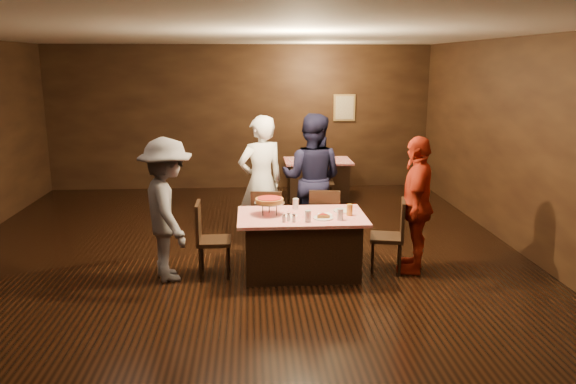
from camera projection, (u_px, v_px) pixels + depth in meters
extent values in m
plane|color=black|center=(237.00, 271.00, 7.27)|extent=(10.00, 10.00, 0.00)
cube|color=silver|center=(232.00, 31.00, 6.59)|extent=(8.00, 10.00, 0.04)
cube|color=black|center=(240.00, 118.00, 11.79)|extent=(8.00, 0.04, 3.00)
cube|color=black|center=(200.00, 380.00, 2.07)|extent=(8.00, 0.04, 3.00)
cube|color=black|center=(547.00, 153.00, 7.20)|extent=(0.04, 10.00, 3.00)
cube|color=tan|center=(344.00, 108.00, 11.86)|extent=(0.46, 0.03, 0.56)
cube|color=beige|center=(345.00, 108.00, 11.84)|extent=(0.38, 0.01, 0.48)
cube|color=red|center=(301.00, 244.00, 7.13)|extent=(1.60, 1.00, 0.77)
cube|color=#B80C20|center=(318.00, 179.00, 11.07)|extent=(1.30, 0.90, 0.77)
cube|color=black|center=(268.00, 222.00, 7.81)|extent=(0.47, 0.47, 0.95)
cube|color=black|center=(325.00, 221.00, 7.86)|extent=(0.49, 0.49, 0.95)
cube|color=black|center=(214.00, 239.00, 7.04)|extent=(0.42, 0.42, 0.95)
cube|color=black|center=(387.00, 236.00, 7.18)|extent=(0.51, 0.51, 0.95)
cube|color=black|center=(322.00, 182.00, 10.37)|extent=(0.44, 0.44, 0.95)
cube|color=black|center=(314.00, 169.00, 11.63)|extent=(0.46, 0.46, 0.95)
imported|color=white|center=(261.00, 182.00, 8.07)|extent=(0.83, 0.71, 1.92)
imported|color=black|center=(312.00, 179.00, 8.29)|extent=(1.13, 1.00, 1.93)
imported|color=slate|center=(167.00, 210.00, 6.86)|extent=(1.01, 1.30, 1.77)
imported|color=#A62713|center=(417.00, 205.00, 7.11)|extent=(0.75, 1.11, 1.76)
cylinder|color=black|center=(269.00, 207.00, 7.15)|extent=(0.01, 0.01, 0.15)
cylinder|color=black|center=(263.00, 210.00, 6.99)|extent=(0.01, 0.01, 0.15)
cylinder|color=black|center=(277.00, 210.00, 7.01)|extent=(0.01, 0.01, 0.15)
cylinder|color=silver|center=(269.00, 203.00, 7.03)|extent=(0.38, 0.38, 0.01)
cylinder|color=#B27233|center=(269.00, 200.00, 7.02)|extent=(0.35, 0.35, 0.05)
cylinder|color=#A5140C|center=(269.00, 198.00, 7.02)|extent=(0.30, 0.30, 0.01)
cylinder|color=white|center=(323.00, 218.00, 6.88)|extent=(0.25, 0.25, 0.01)
cylinder|color=#B27233|center=(323.00, 216.00, 6.88)|extent=(0.18, 0.18, 0.04)
cylinder|color=#A5140C|center=(323.00, 214.00, 6.87)|extent=(0.14, 0.14, 0.01)
cylinder|color=white|center=(343.00, 211.00, 7.22)|extent=(0.25, 0.25, 0.01)
cylinder|color=silver|center=(308.00, 216.00, 6.74)|extent=(0.08, 0.08, 0.14)
cylinder|color=silver|center=(340.00, 214.00, 6.81)|extent=(0.08, 0.08, 0.14)
cylinder|color=#BF7F26|center=(350.00, 210.00, 7.02)|extent=(0.08, 0.08, 0.14)
cylinder|color=silver|center=(296.00, 204.00, 7.32)|extent=(0.08, 0.08, 0.14)
cylinder|color=silver|center=(289.00, 218.00, 6.78)|extent=(0.04, 0.04, 0.08)
cylinder|color=silver|center=(289.00, 214.00, 6.77)|extent=(0.05, 0.05, 0.02)
cylinder|color=silver|center=(294.00, 219.00, 6.73)|extent=(0.04, 0.04, 0.08)
cylinder|color=silver|center=(294.00, 215.00, 6.72)|extent=(0.05, 0.05, 0.02)
cylinder|color=silver|center=(284.00, 219.00, 6.73)|extent=(0.04, 0.04, 0.08)
cylinder|color=silver|center=(284.00, 215.00, 6.72)|extent=(0.05, 0.05, 0.02)
cube|color=white|center=(325.00, 214.00, 7.06)|extent=(0.19, 0.19, 0.01)
cube|color=white|center=(290.00, 216.00, 6.98)|extent=(0.21, 0.21, 0.01)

